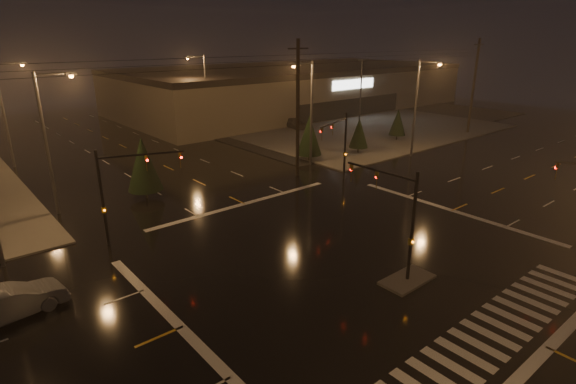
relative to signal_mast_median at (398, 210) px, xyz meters
name	(u,v)px	position (x,y,z in m)	size (l,w,h in m)	color
ground	(351,254)	(0.00, 3.07, -3.75)	(140.00, 140.00, 0.00)	black
sidewalk_ne	(338,123)	(30.00, 33.07, -3.69)	(36.00, 36.00, 0.12)	#4E4B45
median_island	(407,280)	(0.00, -0.93, -3.68)	(3.00, 1.60, 0.15)	#4E4B45
crosswalk	(501,325)	(0.00, -5.93, -3.75)	(15.00, 2.60, 0.01)	beige
stop_bar_near	(548,348)	(0.00, -7.93, -3.75)	(16.00, 0.50, 0.01)	beige
stop_bar_far	(244,204)	(0.00, 14.07, -3.75)	(16.00, 0.50, 0.01)	beige
parking_lot	(371,121)	(35.00, 31.07, -3.71)	(50.00, 24.00, 0.08)	black
retail_building	(294,86)	(35.00, 49.06, 0.09)	(60.20, 28.30, 7.20)	#6F654F
signal_mast_median	(398,210)	(0.00, 0.00, 0.00)	(0.25, 4.59, 6.00)	black
signal_mast_ne	(340,140)	(9.50, 13.21, 0.04)	(4.84, 1.86, 6.00)	black
signal_mast_nw	(120,184)	(-9.50, 13.21, 0.04)	(4.84, 1.86, 6.00)	black
streetlight_1	(49,134)	(-11.18, 21.07, 2.05)	(2.77, 0.32, 10.00)	#38383A
streetlight_2	(6,107)	(-11.18, 37.07, 2.05)	(2.77, 0.32, 10.00)	#38383A
streetlight_3	(309,107)	(11.18, 19.07, 2.05)	(2.77, 0.32, 10.00)	#38383A
streetlight_4	(204,89)	(11.18, 39.07, 2.05)	(2.77, 0.32, 10.00)	#38383A
streetlight_6	(419,102)	(22.00, 14.26, 2.05)	(0.32, 2.77, 10.00)	#38383A
utility_pole_1	(298,109)	(8.00, 17.07, 2.38)	(2.20, 0.32, 12.00)	black
utility_pole_2	(474,86)	(38.00, 17.07, 2.38)	(2.20, 0.32, 12.00)	black
conifer_0	(309,135)	(12.30, 20.18, -1.05)	(2.56, 2.56, 4.70)	black
conifer_1	(359,133)	(18.53, 19.03, -1.45)	(2.06, 2.06, 3.92)	black
conifer_2	(398,122)	(27.12, 20.38, -1.47)	(2.03, 2.03, 3.88)	black
conifer_3	(143,164)	(-5.19, 20.17, -0.95)	(2.70, 2.70, 4.91)	black
car_parked	(295,123)	(22.44, 34.21, -3.01)	(1.75, 4.36, 1.48)	black
car_crossing	(11,303)	(-16.51, 8.70, -2.99)	(1.62, 4.64, 1.53)	slate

